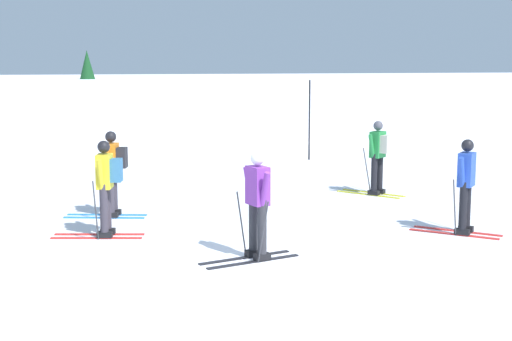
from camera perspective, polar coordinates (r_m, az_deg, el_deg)
The scene contains 9 objects.
ground_plane at distance 11.67m, azimuth 0.86°, elevation -6.93°, with size 120.00×120.00×0.00m, color white.
far_snow_ridge at distance 32.05m, azimuth -7.58°, elevation 5.05°, with size 80.00×9.27×2.34m, color white.
skier_purple at distance 11.56m, azimuth 0.08°, elevation -2.41°, with size 1.64×0.96×1.71m.
skier_yellow at distance 13.27m, azimuth -11.41°, elevation -0.98°, with size 1.64×0.99×1.71m.
skier_blue at distance 13.73m, azimuth 15.73°, elevation -0.98°, with size 1.45×1.33×1.71m.
skier_green at distance 17.25m, azimuth 9.34°, elevation 1.27°, with size 1.33×1.45×1.71m.
skier_orange at distance 14.92m, azimuth -10.91°, elevation 0.09°, with size 1.64×0.98×1.71m.
trail_marker_pole at distance 23.02m, azimuth 4.11°, elevation 3.87°, with size 0.05×0.05×2.46m, color black.
conifer_far_left at distance 28.64m, azimuth -12.74°, elevation 6.25°, with size 1.40×1.40×3.41m.
Camera 1 is at (-2.53, -10.96, 3.13)m, focal length 52.27 mm.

